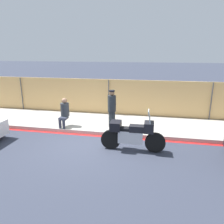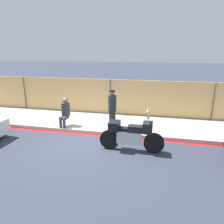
{
  "view_description": "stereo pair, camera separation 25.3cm",
  "coord_description": "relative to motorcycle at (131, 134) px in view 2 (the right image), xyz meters",
  "views": [
    {
      "loc": [
        2.33,
        -7.28,
        3.39
      ],
      "look_at": [
        0.66,
        1.15,
        0.96
      ],
      "focal_mm": 35.0,
      "sensor_mm": 36.0,
      "label": 1
    },
    {
      "loc": [
        2.58,
        -7.22,
        3.39
      ],
      "look_at": [
        0.66,
        1.15,
        0.96
      ],
      "focal_mm": 35.0,
      "sensor_mm": 36.0,
      "label": 2
    }
  ],
  "objects": [
    {
      "name": "ground_plane",
      "position": [
        -1.65,
        0.22,
        -0.6
      ],
      "size": [
        120.0,
        120.0,
        0.0
      ],
      "primitive_type": "plane",
      "color": "#333847"
    },
    {
      "name": "sidewalk",
      "position": [
        -1.65,
        2.49,
        -0.53
      ],
      "size": [
        37.22,
        2.72,
        0.15
      ],
      "color": "#ADA89E",
      "rests_on": "ground_plane"
    },
    {
      "name": "curb_paint_stripe",
      "position": [
        -1.65,
        1.04,
        -0.6
      ],
      "size": [
        37.22,
        0.18,
        0.01
      ],
      "color": "red",
      "rests_on": "ground_plane"
    },
    {
      "name": "storefront_fence",
      "position": [
        -1.65,
        3.94,
        0.38
      ],
      "size": [
        35.36,
        0.17,
        1.96
      ],
      "color": "#E5B26B",
      "rests_on": "ground_plane"
    },
    {
      "name": "motorcycle",
      "position": [
        0.0,
        0.0,
        0.0
      ],
      "size": [
        2.24,
        0.51,
        1.49
      ],
      "rotation": [
        0.0,
        0.0,
        0.01
      ],
      "color": "black",
      "rests_on": "ground_plane"
    },
    {
      "name": "officer_standing",
      "position": [
        -1.09,
        1.9,
        0.38
      ],
      "size": [
        0.35,
        0.35,
        1.62
      ],
      "color": "#1E2328",
      "rests_on": "sidewalk"
    },
    {
      "name": "person_seated_on_curb",
      "position": [
        -3.15,
        1.58,
        0.24
      ],
      "size": [
        0.38,
        0.65,
        1.26
      ],
      "color": "#2D3342",
      "rests_on": "sidewalk"
    }
  ]
}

